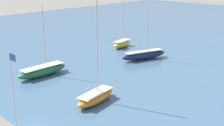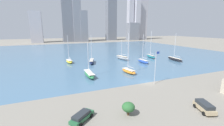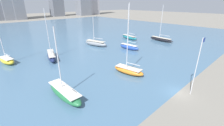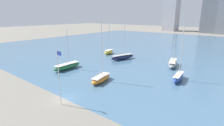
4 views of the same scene
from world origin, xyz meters
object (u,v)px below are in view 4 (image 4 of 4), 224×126
at_px(flag_pole, 59,76).
at_px(sailboat_blue, 178,77).
at_px(sailboat_navy, 122,57).
at_px(sailboat_gray, 173,63).
at_px(sailboat_yellow, 109,52).
at_px(sailboat_orange, 101,78).
at_px(sailboat_green, 67,66).

xyz_separation_m(flag_pole, sailboat_blue, (12.79, 25.73, -4.59)).
relative_size(sailboat_navy, sailboat_gray, 1.29).
relative_size(sailboat_yellow, sailboat_orange, 0.90).
height_order(sailboat_orange, sailboat_gray, sailboat_orange).
relative_size(flag_pole, sailboat_gray, 0.95).
relative_size(sailboat_navy, sailboat_green, 1.15).
distance_m(sailboat_green, sailboat_gray, 33.33).
height_order(sailboat_yellow, sailboat_green, sailboat_yellow).
xyz_separation_m(sailboat_blue, sailboat_orange, (-14.76, -12.62, -0.09)).
xyz_separation_m(flag_pole, sailboat_gray, (7.09, 37.45, -4.56)).
relative_size(flag_pole, sailboat_orange, 0.68).
bearing_deg(flag_pole, sailboat_gray, 79.27).
xyz_separation_m(sailboat_yellow, sailboat_orange, (19.13, -26.30, -0.05)).
height_order(sailboat_blue, sailboat_gray, sailboat_blue).
bearing_deg(sailboat_gray, sailboat_green, -151.54).
bearing_deg(sailboat_blue, sailboat_green, -164.61).
relative_size(flag_pole, sailboat_green, 0.85).
relative_size(sailboat_blue, sailboat_gray, 1.31).
bearing_deg(flag_pole, sailboat_yellow, 118.17).
xyz_separation_m(sailboat_navy, sailboat_orange, (8.90, -21.88, -0.07)).
bearing_deg(sailboat_green, sailboat_yellow, 98.13).
distance_m(sailboat_navy, sailboat_gray, 18.14).
bearing_deg(sailboat_navy, sailboat_blue, -3.41).
relative_size(sailboat_blue, sailboat_yellow, 1.03).
xyz_separation_m(sailboat_orange, sailboat_gray, (9.07, 24.35, 0.11)).
bearing_deg(sailboat_blue, sailboat_orange, -144.75).
relative_size(sailboat_yellow, sailboat_green, 1.14).
relative_size(sailboat_orange, sailboat_gray, 1.41).
height_order(sailboat_orange, sailboat_green, sailboat_orange).
relative_size(sailboat_yellow, sailboat_gray, 1.27).
xyz_separation_m(sailboat_orange, sailboat_green, (-15.07, 1.37, 0.03)).
bearing_deg(sailboat_gray, sailboat_blue, -79.24).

